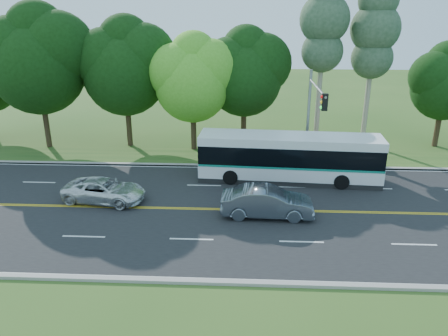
{
  "coord_description": "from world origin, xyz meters",
  "views": [
    {
      "loc": [
        2.06,
        -22.68,
        11.02
      ],
      "look_at": [
        0.88,
        2.0,
        1.81
      ],
      "focal_mm": 35.0,
      "sensor_mm": 36.0,
      "label": 1
    }
  ],
  "objects_px": {
    "transit_bus": "(289,158)",
    "sedan": "(267,202)",
    "traffic_signal": "(313,110)",
    "suv": "(104,190)"
  },
  "relations": [
    {
      "from": "traffic_signal",
      "to": "suv",
      "type": "distance_m",
      "value": 14.08
    },
    {
      "from": "transit_bus",
      "to": "suv",
      "type": "xyz_separation_m",
      "value": [
        -11.27,
        -3.91,
        -0.86
      ]
    },
    {
      "from": "traffic_signal",
      "to": "suv",
      "type": "xyz_separation_m",
      "value": [
        -12.71,
        -4.59,
        -3.97
      ]
    },
    {
      "from": "traffic_signal",
      "to": "transit_bus",
      "type": "height_order",
      "value": "traffic_signal"
    },
    {
      "from": "transit_bus",
      "to": "suv",
      "type": "bearing_deg",
      "value": -157.09
    },
    {
      "from": "traffic_signal",
      "to": "suv",
      "type": "relative_size",
      "value": 1.43
    },
    {
      "from": "suv",
      "to": "transit_bus",
      "type": "bearing_deg",
      "value": -62.52
    },
    {
      "from": "traffic_signal",
      "to": "sedan",
      "type": "bearing_deg",
      "value": -116.99
    },
    {
      "from": "transit_bus",
      "to": "suv",
      "type": "height_order",
      "value": "transit_bus"
    },
    {
      "from": "transit_bus",
      "to": "sedan",
      "type": "xyz_separation_m",
      "value": [
        -1.66,
        -5.42,
        -0.7
      ]
    }
  ]
}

